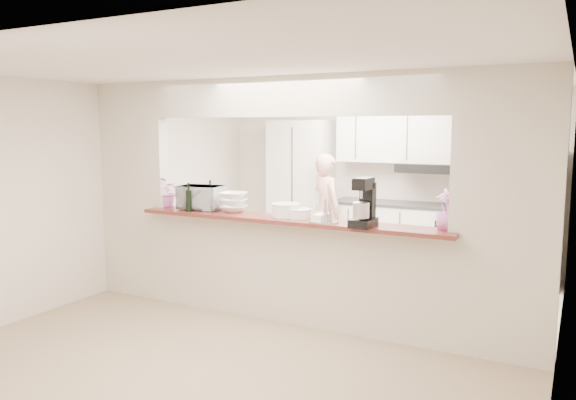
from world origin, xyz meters
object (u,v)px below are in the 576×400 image
Objects in this scene: toaster_oven at (201,198)px; stand_mixer at (364,204)px; refrigerator at (529,218)px; person at (327,211)px.

stand_mixer is at bearing -12.90° from toaster_oven.
stand_mixer reaches higher than toaster_oven.
stand_mixer is (1.98, -0.18, 0.07)m from toaster_oven.
toaster_oven is 1.99m from stand_mixer.
refrigerator is at bearing 31.70° from toaster_oven.
person reaches higher than toaster_oven.
refrigerator is 2.67m from person.
person is (-1.44, 2.43, -0.48)m from stand_mixer.
toaster_oven is at bearing 174.67° from stand_mixer.
toaster_oven is at bearing -140.73° from refrigerator.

